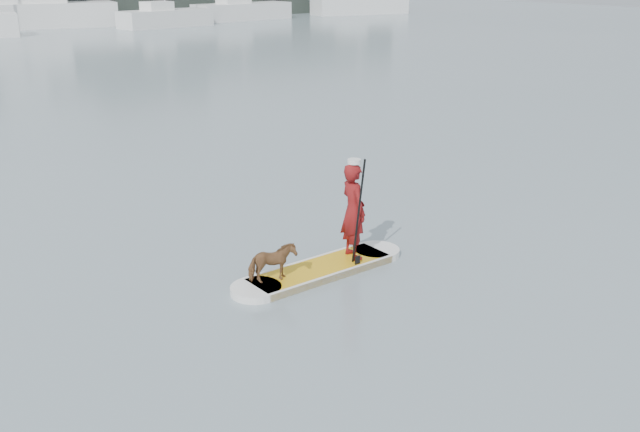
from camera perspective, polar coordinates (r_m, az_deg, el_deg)
ground at (r=15.09m, az=5.25°, el=0.90°), size 140.00×140.00×0.00m
paddleboard at (r=11.74m, az=-0.00°, el=-4.33°), size 3.30×0.86×0.12m
paddler at (r=11.83m, az=2.68°, el=0.41°), size 0.49×0.65×1.63m
white_cap at (r=11.57m, az=2.75°, el=4.39°), size 0.22×0.22×0.07m
dog at (r=11.09m, az=-3.85°, el=-3.77°), size 0.79×0.49×0.62m
paddle at (r=11.57m, az=3.07°, el=-0.78°), size 0.10×0.30×2.00m
sailboat_e at (r=59.56m, az=-12.29°, el=15.31°), size 7.78×3.54×10.88m
sailboat_f at (r=65.83m, az=-6.29°, el=16.11°), size 9.28×3.51×13.58m
motor_yacht_a at (r=61.62m, az=-22.13°, el=15.56°), size 11.85×5.44×6.85m
sailboat_g at (r=73.23m, az=3.15°, el=16.52°), size 9.95×4.53×14.21m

